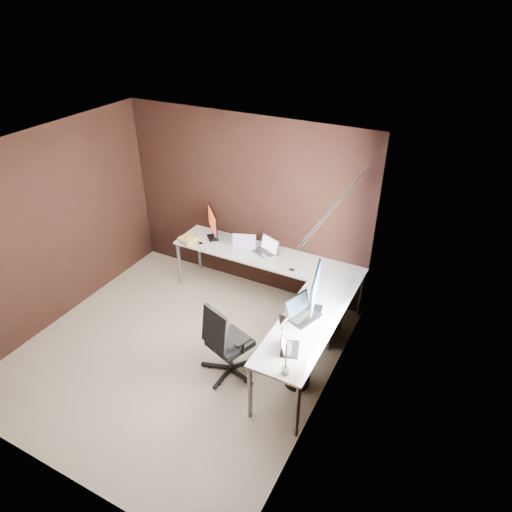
{
  "coord_description": "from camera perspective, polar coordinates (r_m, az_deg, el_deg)",
  "views": [
    {
      "loc": [
        2.78,
        -3.23,
        3.93
      ],
      "look_at": [
        0.6,
        0.95,
        1.05
      ],
      "focal_mm": 32.0,
      "sensor_mm": 36.0,
      "label": 1
    }
  ],
  "objects": [
    {
      "name": "desk",
      "position": [
        5.71,
        2.56,
        -3.32
      ],
      "size": [
        2.65,
        2.25,
        0.73
      ],
      "color": "white",
      "rests_on": "ground"
    },
    {
      "name": "laptop_black_small",
      "position": [
        4.68,
        3.95,
        -11.19
      ],
      "size": [
        0.26,
        0.3,
        0.18
      ],
      "rotation": [
        0.0,
        0.0,
        1.9
      ],
      "color": "black",
      "rests_on": "desk"
    },
    {
      "name": "room",
      "position": [
        4.89,
        -7.51,
        -1.76
      ],
      "size": [
        3.6,
        3.6,
        2.5
      ],
      "color": "#BDB093",
      "rests_on": "ground"
    },
    {
      "name": "wastebasket",
      "position": [
        5.28,
        5.2,
        -14.29
      ],
      "size": [
        0.37,
        0.37,
        0.33
      ],
      "primitive_type": "cylinder",
      "rotation": [
        0.0,
        0.0,
        -0.39
      ],
      "color": "black",
      "rests_on": "ground"
    },
    {
      "name": "drawer_pedestal",
      "position": [
        5.85,
        8.17,
        -7.29
      ],
      "size": [
        0.42,
        0.5,
        0.6
      ],
      "primitive_type": "cube",
      "color": "white",
      "rests_on": "ground"
    },
    {
      "name": "office_chair",
      "position": [
        5.31,
        -3.52,
        -12.07
      ],
      "size": [
        0.54,
        0.57,
        0.96
      ],
      "rotation": [
        0.0,
        0.0,
        -0.33
      ],
      "color": "black",
      "rests_on": "ground"
    },
    {
      "name": "laptop_silver",
      "position": [
        6.18,
        1.34,
        0.75
      ],
      "size": [
        0.39,
        0.34,
        0.22
      ],
      "rotation": [
        0.0,
        0.0,
        -0.39
      ],
      "color": "silver",
      "rests_on": "desk"
    },
    {
      "name": "desk_lamp",
      "position": [
        4.28,
        3.4,
        -10.12
      ],
      "size": [
        0.19,
        0.22,
        0.58
      ],
      "rotation": [
        0.0,
        0.0,
        -0.07
      ],
      "color": "slate",
      "rests_on": "desk"
    },
    {
      "name": "monitor_right",
      "position": [
        5.03,
        7.38,
        -4.27
      ],
      "size": [
        0.2,
        0.61,
        0.51
      ],
      "rotation": [
        0.0,
        0.0,
        1.79
      ],
      "color": "black",
      "rests_on": "desk"
    },
    {
      "name": "laptop_white",
      "position": [
        6.23,
        -1.58,
        1.05
      ],
      "size": [
        0.38,
        0.32,
        0.22
      ],
      "rotation": [
        0.0,
        0.0,
        0.33
      ],
      "color": "white",
      "rests_on": "desk"
    },
    {
      "name": "mouse_left",
      "position": [
        6.45,
        -6.97,
        1.62
      ],
      "size": [
        0.09,
        0.08,
        0.03
      ],
      "primitive_type": "ellipsoid",
      "rotation": [
        0.0,
        0.0,
        0.41
      ],
      "color": "black",
      "rests_on": "desk"
    },
    {
      "name": "laptop_black_big",
      "position": [
        5.08,
        5.68,
        -7.03
      ],
      "size": [
        0.36,
        0.42,
        0.24
      ],
      "rotation": [
        0.0,
        0.0,
        1.25
      ],
      "color": "black",
      "rests_on": "desk"
    },
    {
      "name": "mouse_corner",
      "position": [
        5.84,
        4.52,
        -1.72
      ],
      "size": [
        0.09,
        0.08,
        0.03
      ],
      "primitive_type": "ellipsoid",
      "rotation": [
        0.0,
        0.0,
        -0.39
      ],
      "color": "black",
      "rests_on": "desk"
    },
    {
      "name": "monitor_left",
      "position": [
        6.48,
        -5.4,
        4.15
      ],
      "size": [
        0.36,
        0.38,
        0.43
      ],
      "rotation": [
        0.0,
        0.0,
        -0.81
      ],
      "color": "black",
      "rests_on": "desk"
    },
    {
      "name": "book_stack",
      "position": [
        6.51,
        -8.49,
        2.01
      ],
      "size": [
        0.3,
        0.28,
        0.08
      ],
      "rotation": [
        0.0,
        0.0,
        -0.3
      ],
      "color": "tan",
      "rests_on": "desk"
    }
  ]
}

